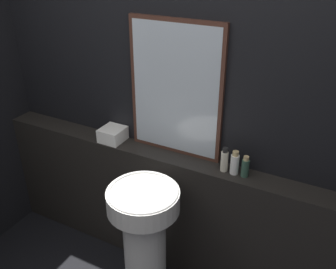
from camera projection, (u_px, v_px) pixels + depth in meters
The scene contains 8 objects.
wall_back at pixel (180, 111), 2.53m from camera, with size 8.00×0.06×2.50m.
vanity_counter at pixel (171, 211), 2.79m from camera, with size 2.87×0.19×0.96m.
pedestal_sink at pixel (145, 239), 2.41m from camera, with size 0.45×0.45×0.96m.
mirror at pixel (175, 90), 2.42m from camera, with size 0.66×0.03×0.91m.
towel_stack at pixel (113, 134), 2.74m from camera, with size 0.17×0.18×0.10m.
shampoo_bottle at pixel (224, 160), 2.37m from camera, with size 0.05×0.05×0.17m.
conditioner_bottle at pixel (235, 163), 2.35m from camera, with size 0.05×0.05×0.16m.
lotion_bottle at pixel (245, 167), 2.32m from camera, with size 0.05×0.05×0.14m.
Camera 1 is at (1.01, -0.59, 2.29)m, focal length 40.00 mm.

